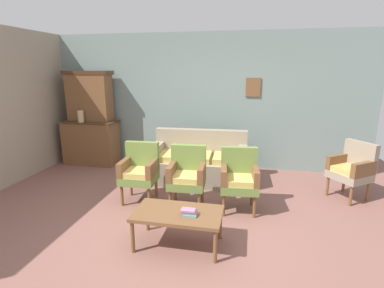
# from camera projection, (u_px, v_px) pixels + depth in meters

# --- Properties ---
(ground_plane) EXTENTS (7.68, 7.68, 0.00)m
(ground_plane) POSITION_uv_depth(u_px,v_px,m) (176.00, 227.00, 3.80)
(ground_plane) COLOR #84564C
(wall_back_with_decor) EXTENTS (6.40, 0.09, 2.70)m
(wall_back_with_decor) POSITION_uv_depth(u_px,v_px,m) (207.00, 102.00, 5.96)
(wall_back_with_decor) COLOR gray
(wall_back_with_decor) RESTS_ON ground
(side_cabinet) EXTENTS (1.16, 0.55, 0.93)m
(side_cabinet) POSITION_uv_depth(u_px,v_px,m) (92.00, 142.00, 6.30)
(side_cabinet) COLOR brown
(side_cabinet) RESTS_ON ground
(cabinet_upper_hutch) EXTENTS (0.99, 0.38, 1.03)m
(cabinet_upper_hutch) POSITION_uv_depth(u_px,v_px,m) (90.00, 96.00, 6.13)
(cabinet_upper_hutch) COLOR brown
(cabinet_upper_hutch) RESTS_ON side_cabinet
(vase_on_cabinet) EXTENTS (0.13, 0.13, 0.25)m
(vase_on_cabinet) POSITION_uv_depth(u_px,v_px,m) (81.00, 116.00, 6.00)
(vase_on_cabinet) COLOR tan
(vase_on_cabinet) RESTS_ON side_cabinet
(floral_couch) EXTENTS (1.74, 0.87, 0.90)m
(floral_couch) POSITION_uv_depth(u_px,v_px,m) (199.00, 163.00, 5.34)
(floral_couch) COLOR gray
(floral_couch) RESTS_ON ground
(armchair_near_cabinet) EXTENTS (0.54, 0.51, 0.90)m
(armchair_near_cabinet) POSITION_uv_depth(u_px,v_px,m) (140.00, 170.00, 4.48)
(armchair_near_cabinet) COLOR olive
(armchair_near_cabinet) RESTS_ON ground
(armchair_by_doorway) EXTENTS (0.55, 0.52, 0.90)m
(armchair_by_doorway) POSITION_uv_depth(u_px,v_px,m) (187.00, 174.00, 4.30)
(armchair_by_doorway) COLOR olive
(armchair_by_doorway) RESTS_ON ground
(armchair_near_couch_end) EXTENTS (0.57, 0.54, 0.90)m
(armchair_near_couch_end) POSITION_uv_depth(u_px,v_px,m) (239.00, 177.00, 4.18)
(armchair_near_couch_end) COLOR olive
(armchair_near_couch_end) RESTS_ON ground
(wingback_chair_by_fireplace) EXTENTS (0.70, 0.71, 0.90)m
(wingback_chair_by_fireplace) POSITION_uv_depth(u_px,v_px,m) (352.00, 168.00, 4.56)
(wingback_chair_by_fireplace) COLOR gray
(wingback_chair_by_fireplace) RESTS_ON ground
(coffee_table) EXTENTS (1.00, 0.56, 0.42)m
(coffee_table) POSITION_uv_depth(u_px,v_px,m) (178.00, 215.00, 3.33)
(coffee_table) COLOR brown
(coffee_table) RESTS_ON ground
(book_stack_on_table) EXTENTS (0.18, 0.12, 0.07)m
(book_stack_on_table) POSITION_uv_depth(u_px,v_px,m) (189.00, 212.00, 3.23)
(book_stack_on_table) COLOR #639D9D
(book_stack_on_table) RESTS_ON coffee_table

